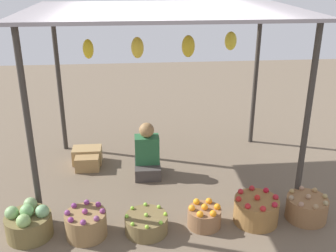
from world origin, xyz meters
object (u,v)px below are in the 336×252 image
(basket_oranges, at_px, (204,216))
(basket_potatoes, at_px, (307,208))
(vendor_person, at_px, (147,155))
(wooden_crate_stacked_rear, at_px, (87,163))
(basket_purple_onions, at_px, (86,224))
(basket_red_apples, at_px, (256,210))
(wooden_crate_near_vendor, at_px, (87,155))
(basket_cabbages, at_px, (29,223))
(basket_limes, at_px, (146,224))

(basket_oranges, relative_size, basket_potatoes, 0.81)
(vendor_person, relative_size, wooden_crate_stacked_rear, 2.28)
(wooden_crate_stacked_rear, bearing_deg, basket_purple_onions, -85.02)
(basket_oranges, distance_m, basket_red_apples, 0.62)
(basket_purple_onions, xyz_separation_m, basket_red_apples, (1.95, 0.09, 0.00))
(wooden_crate_near_vendor, bearing_deg, basket_purple_onions, -84.95)
(basket_purple_onions, height_order, wooden_crate_near_vendor, basket_purple_onions)
(basket_red_apples, distance_m, wooden_crate_near_vendor, 2.70)
(basket_purple_onions, bearing_deg, basket_cabbages, 175.57)
(vendor_person, distance_m, basket_red_apples, 1.75)
(basket_cabbages, distance_m, wooden_crate_stacked_rear, 1.59)
(vendor_person, distance_m, basket_cabbages, 1.88)
(vendor_person, distance_m, basket_limes, 1.35)
(basket_potatoes, bearing_deg, basket_limes, -177.37)
(basket_red_apples, bearing_deg, basket_oranges, -177.24)
(vendor_person, bearing_deg, basket_potatoes, -34.33)
(basket_limes, relative_size, basket_oranges, 1.26)
(basket_cabbages, bearing_deg, wooden_crate_near_vendor, 74.87)
(vendor_person, xyz_separation_m, basket_cabbages, (-1.36, -1.29, -0.13))
(basket_purple_onions, bearing_deg, vendor_person, 61.33)
(basket_oranges, distance_m, wooden_crate_stacked_rear, 2.10)
(basket_oranges, bearing_deg, basket_red_apples, 2.76)
(basket_purple_onions, xyz_separation_m, wooden_crate_stacked_rear, (-0.14, 1.56, -0.04))
(wooden_crate_stacked_rear, bearing_deg, basket_limes, -62.66)
(basket_red_apples, bearing_deg, basket_cabbages, -179.07)
(basket_potatoes, distance_m, wooden_crate_stacked_rear, 3.07)
(basket_cabbages, relative_size, basket_red_apples, 0.97)
(vendor_person, relative_size, wooden_crate_near_vendor, 1.81)
(basket_purple_onions, height_order, basket_red_apples, basket_red_apples)
(basket_purple_onions, bearing_deg, wooden_crate_near_vendor, 95.05)
(vendor_person, relative_size, basket_oranges, 2.03)
(basket_purple_onions, height_order, basket_oranges, basket_purple_onions)
(basket_oranges, xyz_separation_m, wooden_crate_stacked_rear, (-1.47, 1.50, -0.02))
(basket_cabbages, distance_m, basket_limes, 1.29)
(basket_cabbages, relative_size, basket_potatoes, 1.05)
(basket_limes, distance_m, basket_oranges, 0.67)
(basket_red_apples, height_order, basket_potatoes, basket_red_apples)
(basket_purple_onions, xyz_separation_m, basket_oranges, (1.33, 0.06, -0.03))
(wooden_crate_near_vendor, bearing_deg, basket_oranges, -49.11)
(basket_cabbages, xyz_separation_m, wooden_crate_stacked_rear, (0.49, 1.51, -0.06))
(vendor_person, height_order, basket_limes, vendor_person)
(vendor_person, height_order, wooden_crate_stacked_rear, vendor_person)
(basket_oranges, xyz_separation_m, basket_potatoes, (1.23, 0.03, 0.02))
(basket_oranges, bearing_deg, wooden_crate_stacked_rear, 134.46)
(basket_red_apples, bearing_deg, vendor_person, 134.10)
(basket_red_apples, relative_size, wooden_crate_stacked_rear, 1.51)
(basket_oranges, distance_m, basket_potatoes, 1.23)
(wooden_crate_stacked_rear, bearing_deg, wooden_crate_near_vendor, 95.55)
(basket_cabbages, relative_size, wooden_crate_stacked_rear, 1.47)
(basket_purple_onions, bearing_deg, basket_limes, 0.67)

